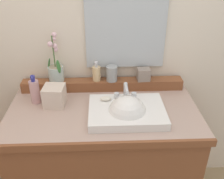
% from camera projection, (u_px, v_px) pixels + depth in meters
% --- Properties ---
extents(wall_back, '(3.15, 0.20, 2.53)m').
position_uv_depth(wall_back, '(101.00, 32.00, 1.81)').
color(wall_back, silver).
rests_on(wall_back, ground).
extents(vanity_cabinet, '(1.20, 0.64, 0.90)m').
position_uv_depth(vanity_cabinet, '(104.00, 161.00, 1.84)').
color(vanity_cabinet, brown).
rests_on(vanity_cabinet, ground).
extents(back_ledge, '(1.13, 0.09, 0.07)m').
position_uv_depth(back_ledge, '(102.00, 85.00, 1.83)').
color(back_ledge, brown).
rests_on(back_ledge, vanity_cabinet).
extents(sink_basin, '(0.46, 0.34, 0.27)m').
position_uv_depth(sink_basin, '(127.00, 113.00, 1.55)').
color(sink_basin, white).
rests_on(sink_basin, vanity_cabinet).
extents(soap_bar, '(0.07, 0.04, 0.02)m').
position_uv_depth(soap_bar, '(105.00, 99.00, 1.61)').
color(soap_bar, silver).
rests_on(soap_bar, sink_basin).
extents(potted_plant, '(0.11, 0.11, 0.34)m').
position_uv_depth(potted_plant, '(55.00, 69.00, 1.76)').
color(potted_plant, silver).
rests_on(potted_plant, back_ledge).
extents(soap_dispenser, '(0.06, 0.06, 0.14)m').
position_uv_depth(soap_dispenser, '(96.00, 73.00, 1.78)').
color(soap_dispenser, '#E1BF89').
rests_on(soap_dispenser, back_ledge).
extents(tumbler_cup, '(0.08, 0.08, 0.11)m').
position_uv_depth(tumbler_cup, '(111.00, 74.00, 1.78)').
color(tumbler_cup, '#9B9F9F').
rests_on(tumbler_cup, back_ledge).
extents(trinket_box, '(0.09, 0.08, 0.09)m').
position_uv_depth(trinket_box, '(143.00, 74.00, 1.79)').
color(trinket_box, gray).
rests_on(trinket_box, back_ledge).
extents(lotion_bottle, '(0.06, 0.07, 0.19)m').
position_uv_depth(lotion_bottle, '(35.00, 91.00, 1.65)').
color(lotion_bottle, '#CF9D9F').
rests_on(lotion_bottle, vanity_cabinet).
extents(tissue_box, '(0.14, 0.14, 0.13)m').
position_uv_depth(tissue_box, '(54.00, 96.00, 1.63)').
color(tissue_box, beige).
rests_on(tissue_box, vanity_cabinet).
extents(mirror, '(0.53, 0.02, 0.56)m').
position_uv_depth(mirror, '(125.00, 27.00, 1.68)').
color(mirror, silver).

